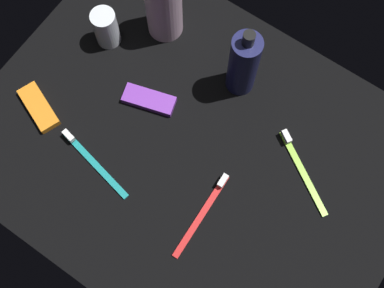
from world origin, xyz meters
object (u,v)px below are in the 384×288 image
(deodorant_stick, at_px, (106,28))
(snack_bar_purple, at_px, (149,100))
(toothbrush_teal, at_px, (91,160))
(lotion_bottle, at_px, (243,63))
(snack_bar_orange, at_px, (39,107))
(toothbrush_red, at_px, (205,210))
(bodywash_bottle, at_px, (163,4))
(toothbrush_lime, at_px, (301,167))

(deodorant_stick, bearing_deg, snack_bar_purple, -23.82)
(deodorant_stick, xyz_separation_m, toothbrush_teal, (0.13, -0.23, -0.04))
(deodorant_stick, height_order, snack_bar_purple, deodorant_stick)
(lotion_bottle, bearing_deg, snack_bar_orange, -137.37)
(toothbrush_red, bearing_deg, bodywash_bottle, 135.83)
(lotion_bottle, height_order, snack_bar_orange, lotion_bottle)
(snack_bar_orange, bearing_deg, lotion_bottle, 64.39)
(snack_bar_orange, height_order, snack_bar_purple, same)
(lotion_bottle, bearing_deg, toothbrush_lime, -23.57)
(toothbrush_red, xyz_separation_m, snack_bar_purple, (-0.21, 0.12, 0.00))
(snack_bar_orange, bearing_deg, toothbrush_red, 24.07)
(bodywash_bottle, height_order, toothbrush_teal, bodywash_bottle)
(bodywash_bottle, height_order, deodorant_stick, bodywash_bottle)
(toothbrush_red, bearing_deg, toothbrush_teal, -169.76)
(bodywash_bottle, xyz_separation_m, snack_bar_purple, (0.07, -0.16, -0.08))
(snack_bar_purple, bearing_deg, toothbrush_teal, -112.81)
(bodywash_bottle, xyz_separation_m, toothbrush_red, (0.29, -0.28, -0.08))
(deodorant_stick, bearing_deg, toothbrush_red, -27.13)
(bodywash_bottle, xyz_separation_m, deodorant_stick, (-0.08, -0.09, -0.04))
(toothbrush_teal, height_order, snack_bar_orange, toothbrush_teal)
(toothbrush_teal, bearing_deg, bodywash_bottle, 99.21)
(toothbrush_red, bearing_deg, snack_bar_orange, -177.68)
(toothbrush_lime, relative_size, snack_bar_purple, 1.52)
(snack_bar_purple, bearing_deg, deodorant_stick, 139.99)
(toothbrush_teal, height_order, toothbrush_red, same)
(toothbrush_teal, bearing_deg, toothbrush_lime, 32.32)
(snack_bar_purple, bearing_deg, snack_bar_orange, -157.58)
(toothbrush_lime, xyz_separation_m, snack_bar_orange, (-0.49, -0.19, 0.00))
(bodywash_bottle, bearing_deg, toothbrush_red, -44.17)
(toothbrush_lime, relative_size, snack_bar_orange, 1.52)
(toothbrush_teal, height_order, toothbrush_lime, same)
(toothbrush_teal, xyz_separation_m, toothbrush_red, (0.23, 0.04, 0.00))
(lotion_bottle, bearing_deg, bodywash_bottle, 174.06)
(lotion_bottle, bearing_deg, deodorant_stick, -166.00)
(lotion_bottle, xyz_separation_m, toothbrush_teal, (-0.14, -0.30, -0.08))
(bodywash_bottle, distance_m, snack_bar_purple, 0.19)
(toothbrush_lime, distance_m, snack_bar_purple, 0.32)
(snack_bar_purple, bearing_deg, lotion_bottle, 31.21)
(lotion_bottle, relative_size, snack_bar_purple, 1.81)
(lotion_bottle, relative_size, bodywash_bottle, 0.99)
(lotion_bottle, height_order, toothbrush_teal, lotion_bottle)
(toothbrush_teal, xyz_separation_m, snack_bar_purple, (0.02, 0.16, 0.00))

